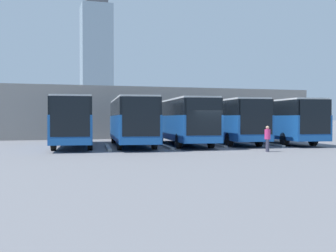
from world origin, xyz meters
name	(u,v)px	position (x,y,z in m)	size (l,w,h in m)	color
ground_plane	(212,150)	(0.00, 0.00, 0.00)	(600.00, 600.00, 0.00)	slate
bus_0	(277,120)	(-8.01, -5.43, 1.90)	(3.92, 12.09, 3.41)	#19519E
curb_divider_0	(266,144)	(-6.01, -3.67, 0.07)	(0.24, 5.88, 0.15)	#9E9E99
bus_1	(228,120)	(-4.01, -6.19, 1.90)	(3.92, 12.09, 3.41)	#19519E
curb_divider_1	(213,144)	(-2.00, -4.43, 0.07)	(0.24, 5.88, 0.15)	#9E9E99
bus_2	(183,120)	(0.00, -5.50, 1.90)	(3.92, 12.09, 3.41)	#19519E
curb_divider_2	(165,146)	(2.00, -3.74, 0.07)	(0.24, 5.88, 0.15)	#9E9E99
bus_3	(132,120)	(4.01, -5.35, 1.90)	(3.92, 12.09, 3.41)	#19519E
curb_divider_3	(108,147)	(6.01, -3.59, 0.07)	(0.24, 5.88, 0.15)	#9E9E99
bus_4	(74,120)	(8.02, -6.06, 1.90)	(3.92, 12.09, 3.41)	#19519E
pedestrian	(267,138)	(-2.69, 2.12, 0.84)	(0.44, 0.44, 1.56)	#38384C
station_building	(137,113)	(0.00, -20.85, 2.62)	(36.58, 12.57, 5.16)	gray
office_tower	(96,63)	(-18.29, -192.47, 30.38)	(15.32, 15.32, 61.96)	#93A8B7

